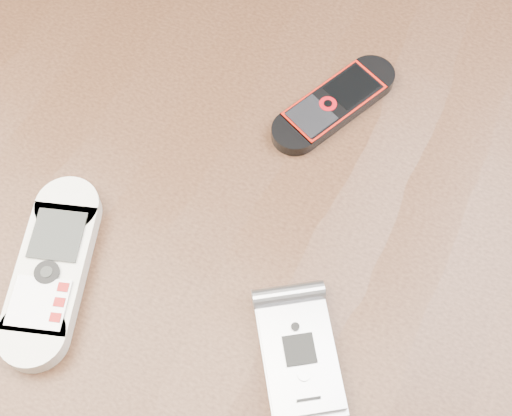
% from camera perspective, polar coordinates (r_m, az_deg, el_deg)
% --- Properties ---
extents(ground, '(4.00, 4.00, 0.00)m').
position_cam_1_polar(ground, '(1.31, -0.21, -15.42)').
color(ground, '#472B19').
rests_on(ground, ground).
extents(table, '(1.20, 0.80, 0.75)m').
position_cam_1_polar(table, '(0.69, -0.38, -4.26)').
color(table, black).
rests_on(table, ground).
extents(nokia_white, '(0.10, 0.17, 0.02)m').
position_cam_1_polar(nokia_white, '(0.59, -16.03, -4.74)').
color(nokia_white, white).
rests_on(nokia_white, table).
extents(nokia_black_red, '(0.10, 0.14, 0.01)m').
position_cam_1_polar(nokia_black_red, '(0.65, 6.26, 8.30)').
color(nokia_black_red, black).
rests_on(nokia_black_red, table).
extents(motorola_razr, '(0.11, 0.12, 0.02)m').
position_cam_1_polar(motorola_razr, '(0.54, 3.52, -11.74)').
color(motorola_razr, '#B6B6BB').
rests_on(motorola_razr, table).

